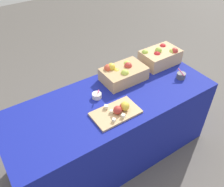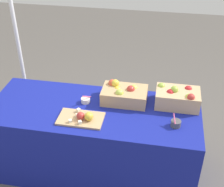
{
  "view_description": "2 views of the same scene",
  "coord_description": "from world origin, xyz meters",
  "px_view_note": "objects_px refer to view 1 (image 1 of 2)",
  "views": [
    {
      "loc": [
        -0.87,
        -1.31,
        2.11
      ],
      "look_at": [
        0.01,
        0.01,
        0.79
      ],
      "focal_mm": 38.74,
      "sensor_mm": 36.0,
      "label": 1
    },
    {
      "loc": [
        0.57,
        -2.18,
        2.38
      ],
      "look_at": [
        0.18,
        -0.04,
        0.95
      ],
      "focal_mm": 49.83,
      "sensor_mm": 36.0,
      "label": 2
    }
  ],
  "objects_px": {
    "sample_bowl_mid": "(97,95)",
    "cutting_board_front": "(118,111)",
    "apple_crate_left": "(160,56)",
    "sample_bowl_near": "(181,76)",
    "apple_crate_middle": "(123,73)"
  },
  "relations": [
    {
      "from": "apple_crate_left",
      "to": "cutting_board_front",
      "type": "relative_size",
      "value": 1.01
    },
    {
      "from": "apple_crate_left",
      "to": "sample_bowl_near",
      "type": "distance_m",
      "value": 0.31
    },
    {
      "from": "apple_crate_middle",
      "to": "cutting_board_front",
      "type": "distance_m",
      "value": 0.46
    },
    {
      "from": "cutting_board_front",
      "to": "sample_bowl_mid",
      "type": "bearing_deg",
      "value": 99.34
    },
    {
      "from": "apple_crate_middle",
      "to": "sample_bowl_near",
      "type": "distance_m",
      "value": 0.56
    },
    {
      "from": "apple_crate_left",
      "to": "sample_bowl_mid",
      "type": "relative_size",
      "value": 3.79
    },
    {
      "from": "sample_bowl_near",
      "to": "apple_crate_middle",
      "type": "bearing_deg",
      "value": 148.64
    },
    {
      "from": "sample_bowl_mid",
      "to": "cutting_board_front",
      "type": "bearing_deg",
      "value": -80.66
    },
    {
      "from": "apple_crate_middle",
      "to": "sample_bowl_mid",
      "type": "relative_size",
      "value": 3.98
    },
    {
      "from": "sample_bowl_near",
      "to": "apple_crate_left",
      "type": "bearing_deg",
      "value": 88.78
    },
    {
      "from": "apple_crate_middle",
      "to": "cutting_board_front",
      "type": "xyz_separation_m",
      "value": [
        -0.3,
        -0.35,
        -0.05
      ]
    },
    {
      "from": "apple_crate_middle",
      "to": "sample_bowl_near",
      "type": "xyz_separation_m",
      "value": [
        0.48,
        -0.29,
        -0.04
      ]
    },
    {
      "from": "apple_crate_left",
      "to": "sample_bowl_near",
      "type": "bearing_deg",
      "value": -91.22
    },
    {
      "from": "cutting_board_front",
      "to": "apple_crate_middle",
      "type": "bearing_deg",
      "value": 49.65
    },
    {
      "from": "cutting_board_front",
      "to": "sample_bowl_near",
      "type": "height_order",
      "value": "sample_bowl_near"
    }
  ]
}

